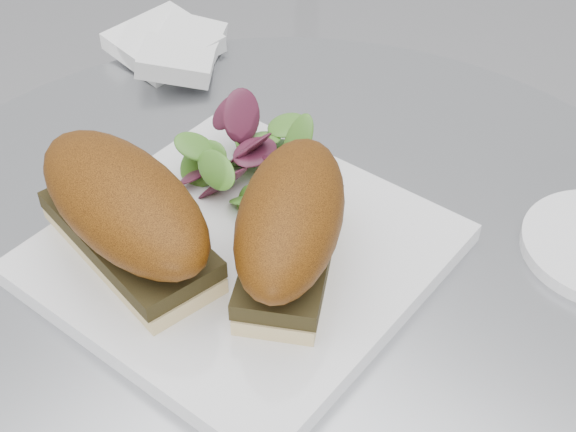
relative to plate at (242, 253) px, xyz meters
The scene contains 5 objects.
plate is the anchor object (origin of this frame).
sandwich_left 0.10m from the plate, 134.82° to the right, with size 0.19×0.11×0.08m.
sandwich_right 0.07m from the plate, ahead, with size 0.14×0.17×0.08m.
salad 0.09m from the plate, 125.30° to the left, with size 0.10×0.10×0.05m, color #559631, non-canonical shape.
napkin 0.29m from the plate, 145.95° to the left, with size 0.12×0.12×0.02m, color white, non-canonical shape.
Camera 1 is at (0.26, -0.32, 1.16)m, focal length 50.00 mm.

